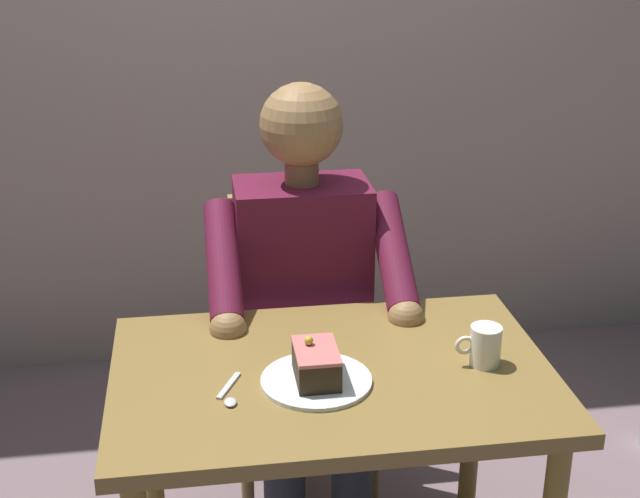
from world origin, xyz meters
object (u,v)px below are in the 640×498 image
object	(u,v)px
seated_person	(306,310)
dessert_spoon	(230,394)
cake_slice	(316,363)
dining_table	(332,410)
chair	(299,336)
coffee_cup	(484,345)

from	to	relation	value
seated_person	dessert_spoon	bearing A→B (deg)	66.06
dessert_spoon	cake_slice	bearing A→B (deg)	-171.43
dining_table	chair	distance (m)	0.63
cake_slice	dining_table	bearing A→B (deg)	-130.74
dining_table	chair	xyz separation A→B (m)	(0.00, -0.61, -0.13)
dining_table	dessert_spoon	bearing A→B (deg)	18.76
dining_table	dessert_spoon	world-z (taller)	dessert_spoon
seated_person	coffee_cup	size ratio (longest dim) A/B	12.11
chair	dessert_spoon	bearing A→B (deg)	71.49
dessert_spoon	dining_table	bearing A→B (deg)	-161.24
dining_table	chair	world-z (taller)	chair
coffee_cup	seated_person	bearing A→B (deg)	-54.06
dining_table	coffee_cup	world-z (taller)	coffee_cup
chair	dessert_spoon	size ratio (longest dim) A/B	6.51
seated_person	coffee_cup	distance (m)	0.59
chair	cake_slice	size ratio (longest dim) A/B	6.53
seated_person	coffee_cup	bearing A→B (deg)	125.94
dining_table	cake_slice	world-z (taller)	cake_slice
cake_slice	coffee_cup	bearing A→B (deg)	-176.17
cake_slice	coffee_cup	size ratio (longest dim) A/B	1.32
dining_table	seated_person	xyz separation A→B (m)	(0.00, -0.44, 0.04)
coffee_cup	dessert_spoon	size ratio (longest dim) A/B	0.75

